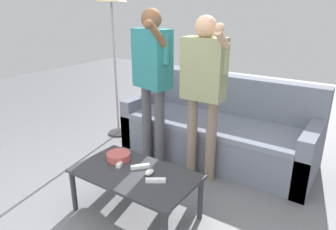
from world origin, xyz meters
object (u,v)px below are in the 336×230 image
Objects in this scene: floor_lamp at (111,2)px; game_remote_wand_spare at (156,180)px; player_center at (204,81)px; couch at (218,130)px; game_remote_wand_far at (140,167)px; coffee_table at (135,177)px; player_left at (152,71)px; game_remote_nunchuk at (149,172)px; snack_bowl at (119,156)px; game_remote_wand_near at (121,162)px.

floor_lamp is 2.36m from game_remote_wand_spare.
player_center is 10.79× the size of game_remote_wand_spare.
floor_lamp is at bearing -172.41° from couch.
player_center reaches higher than game_remote_wand_far.
coffee_table is 1.17m from player_left.
game_remote_nunchuk is at bearing -17.21° from game_remote_wand_far.
couch is 1.35× the size of player_center.
game_remote_wand_spare is at bearing -38.52° from floor_lamp.
game_remote_wand_far is at bearing -101.51° from player_center.
snack_bowl is 0.11× the size of floor_lamp.
game_remote_wand_near is (-0.31, 0.01, -0.01)m from game_remote_nunchuk.
couch is at bearing 46.63° from player_left.
couch is 13.26× the size of game_remote_wand_near.
game_remote_nunchuk is (0.38, -0.06, -0.01)m from snack_bowl.
coffee_table is at bearing -13.47° from game_remote_wand_near.
floor_lamp is (-1.32, 1.21, 1.36)m from coffee_table.
game_remote_wand_far is (1.31, -1.13, -1.29)m from floor_lamp.
floor_lamp reaches higher than game_remote_wand_far.
game_remote_wand_near is 0.42m from game_remote_wand_spare.
player_left reaches higher than couch.
game_remote_nunchuk is at bearing 150.39° from game_remote_wand_spare.
game_remote_wand_near is at bearing 166.53° from coffee_table.
floor_lamp is 1.17× the size of player_left.
floor_lamp reaches higher than game_remote_wand_spare.
player_center reaches higher than game_remote_wand_spare.
game_remote_wand_spare is (0.23, -0.02, 0.06)m from coffee_table.
player_left is 1.04m from game_remote_wand_near.
game_remote_wand_far is (0.25, -0.02, -0.01)m from snack_bowl.
floor_lamp is at bearing 139.27° from game_remote_wand_far.
player_center is (0.15, 0.85, 0.65)m from coffee_table.
player_left is at bearing 103.84° from snack_bowl.
coffee_table is 2.25m from floor_lamp.
snack_bowl is 2.36× the size of game_remote_nunchuk.
floor_lamp is at bearing 166.18° from player_center.
couch is 14.62× the size of game_remote_wand_spare.
game_remote_nunchuk is 0.54× the size of game_remote_wand_near.
game_remote_nunchuk is 0.05× the size of player_left.
game_remote_wand_far is (0.18, 0.03, 0.00)m from game_remote_wand_near.
couch is 1.12× the size of floor_lamp.
player_center is 9.79× the size of game_remote_wand_near.
game_remote_wand_near is at bearing -72.30° from player_left.
floor_lamp reaches higher than coffee_table.
game_remote_nunchuk is at bearing -39.08° from floor_lamp.
game_remote_wand_far is at bearing 9.63° from game_remote_wand_near.
couch reaches higher than snack_bowl.
game_remote_nunchuk is (0.12, 0.04, 0.07)m from coffee_table.
player_center is at bearing 78.49° from game_remote_wand_far.
snack_bowl is 1.03m from player_center.
couch is 1.40m from coffee_table.
player_left is 11.18× the size of game_remote_wand_spare.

